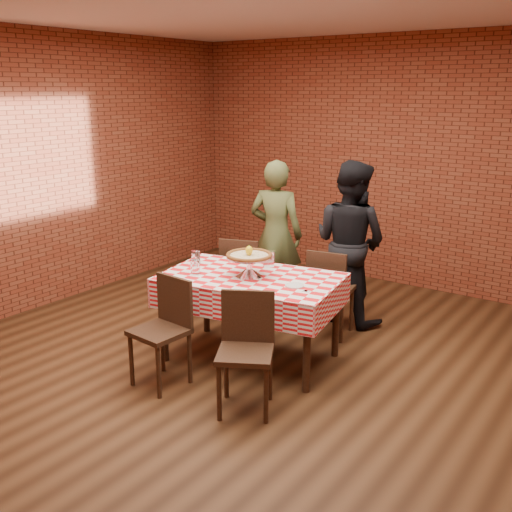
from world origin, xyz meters
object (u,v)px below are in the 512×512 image
(chair_near_left, at_px, (159,334))
(chair_near_right, at_px, (245,355))
(table, at_px, (251,318))
(chair_far_right, at_px, (331,292))
(water_glass_left, at_px, (195,267))
(diner_olive, at_px, (276,235))
(pizza_stand, at_px, (249,266))
(condiment_caddy, at_px, (269,259))
(chair_far_left, at_px, (244,278))
(diner_black, at_px, (350,242))
(water_glass_right, at_px, (196,258))
(pizza, at_px, (249,256))

(chair_near_left, xyz_separation_m, chair_near_right, (0.79, 0.07, 0.00))
(table, height_order, chair_far_right, chair_far_right)
(chair_near_left, bearing_deg, chair_near_right, 9.79)
(water_glass_left, bearing_deg, chair_near_right, -29.25)
(chair_near_left, bearing_deg, diner_olive, 101.96)
(pizza_stand, distance_m, chair_near_right, 0.97)
(diner_olive, bearing_deg, pizza_stand, 99.90)
(condiment_caddy, xyz_separation_m, chair_far_left, (-0.57, 0.39, -0.39))
(water_glass_left, bearing_deg, diner_black, 66.10)
(chair_far_right, bearing_deg, diner_black, -94.21)
(water_glass_right, bearing_deg, pizza, -0.16)
(table, bearing_deg, pizza_stand, -130.60)
(chair_near_right, bearing_deg, diner_olive, 88.59)
(chair_near_left, height_order, diner_olive, diner_olive)
(pizza_stand, bearing_deg, pizza, 0.00)
(pizza, relative_size, water_glass_right, 3.11)
(pizza_stand, relative_size, chair_far_left, 0.45)
(chair_near_right, bearing_deg, table, 93.92)
(chair_near_left, height_order, diner_black, diner_black)
(chair_far_left, bearing_deg, diner_black, -163.67)
(water_glass_right, xyz_separation_m, condiment_caddy, (0.57, 0.34, 0.01))
(chair_far_left, relative_size, diner_olive, 0.55)
(chair_far_right, height_order, diner_olive, diner_olive)
(pizza, relative_size, condiment_caddy, 2.80)
(pizza_stand, height_order, chair_far_left, pizza_stand)
(diner_olive, bearing_deg, chair_near_right, 103.82)
(table, relative_size, condiment_caddy, 10.51)
(pizza, xyz_separation_m, chair_far_left, (-0.60, 0.73, -0.50))
(water_glass_right, distance_m, chair_near_left, 0.94)
(pizza_stand, bearing_deg, table, 49.40)
(pizza_stand, height_order, chair_near_left, pizza_stand)
(condiment_caddy, height_order, chair_far_right, condiment_caddy)
(chair_far_right, bearing_deg, table, 60.98)
(chair_near_left, bearing_deg, condiment_caddy, 81.34)
(diner_olive, relative_size, diner_black, 0.97)
(pizza, xyz_separation_m, chair_far_right, (0.31, 0.89, -0.51))
(chair_near_left, xyz_separation_m, chair_far_right, (0.61, 1.69, -0.00))
(table, relative_size, chair_far_left, 1.67)
(chair_near_left, distance_m, chair_far_left, 1.56)
(pizza, xyz_separation_m, chair_near_right, (0.49, -0.72, -0.50))
(condiment_caddy, distance_m, diner_olive, 1.05)
(table, relative_size, pizza, 3.76)
(chair_far_right, bearing_deg, pizza_stand, 60.69)
(chair_far_left, relative_size, chair_far_right, 1.02)
(chair_near_left, relative_size, diner_black, 0.53)
(water_glass_right, height_order, chair_far_right, water_glass_right)
(table, relative_size, pizza_stand, 3.73)
(pizza_stand, bearing_deg, chair_near_right, -55.82)
(condiment_caddy, bearing_deg, chair_near_right, -92.52)
(table, xyz_separation_m, pizza, (-0.01, -0.01, 0.56))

